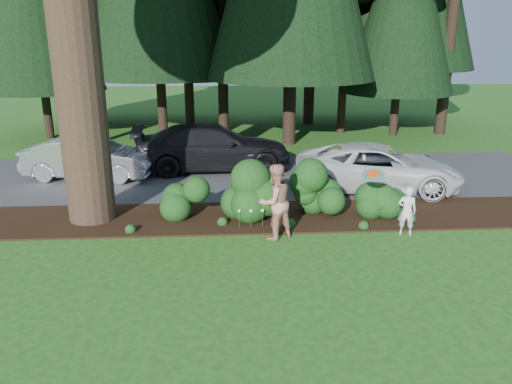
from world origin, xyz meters
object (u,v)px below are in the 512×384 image
child (407,211)px  frisbee (373,174)px  adult (275,202)px  car_white_suv (378,168)px  car_dark_suv (213,147)px  car_silver_wagon (89,158)px

child → frisbee: 1.34m
frisbee → adult: bearing=-179.3°
car_white_suv → adult: (-3.72, -3.76, 0.19)m
child → adult: (-3.34, 0.00, 0.31)m
car_dark_suv → adult: size_ratio=3.03×
car_silver_wagon → child: car_silver_wagon is taller
car_dark_suv → frisbee: (4.06, -6.63, 0.74)m
child → frisbee: frisbee is taller
car_white_suv → car_dark_suv: size_ratio=0.92×
car_silver_wagon → car_white_suv: 9.86m
car_silver_wagon → car_dark_suv: car_dark_suv is taller
child → adult: bearing=16.3°
car_white_suv → child: car_white_suv is taller
car_silver_wagon → adult: 8.24m
car_silver_wagon → child: size_ratio=3.47×
car_white_suv → adult: 5.29m
car_white_suv → car_dark_suv: (-5.37, 2.91, 0.10)m
frisbee → car_white_suv: bearing=70.7°
adult → car_silver_wagon: bearing=-74.1°
adult → frisbee: size_ratio=3.39×
car_silver_wagon → child: 10.90m
car_silver_wagon → car_dark_suv: bearing=-70.1°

